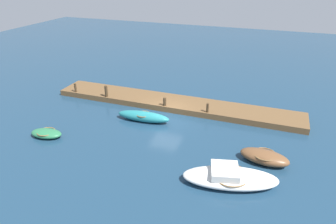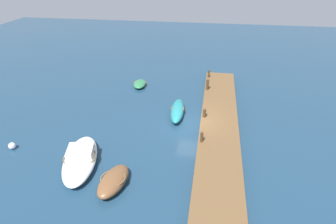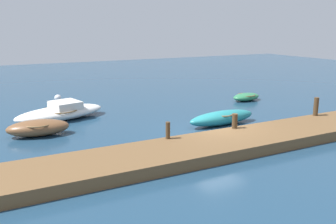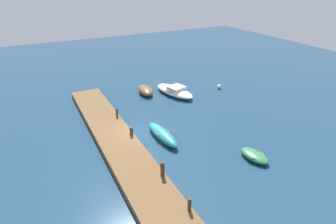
{
  "view_description": "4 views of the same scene",
  "coord_description": "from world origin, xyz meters",
  "px_view_note": "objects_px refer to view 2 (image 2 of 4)",
  "views": [
    {
      "loc": [
        -8.05,
        21.3,
        11.47
      ],
      "look_at": [
        -0.79,
        1.6,
        1.23
      ],
      "focal_mm": 32.36,
      "sensor_mm": 36.0,
      "label": 1
    },
    {
      "loc": [
        -21.29,
        -1.33,
        12.34
      ],
      "look_at": [
        0.37,
        2.14,
        0.74
      ],
      "focal_mm": 31.64,
      "sensor_mm": 36.0,
      "label": 2
    },
    {
      "loc": [
        -10.58,
        -14.86,
        5.5
      ],
      "look_at": [
        -0.93,
        3.73,
        0.52
      ],
      "focal_mm": 38.76,
      "sensor_mm": 36.0,
      "label": 3
    },
    {
      "loc": [
        19.09,
        -7.16,
        12.3
      ],
      "look_at": [
        -1.08,
        3.26,
        1.0
      ],
      "focal_mm": 29.58,
      "sensor_mm": 36.0,
      "label": 4
    }
  ],
  "objects_px": {
    "rowboat_teal": "(177,111)",
    "mooring_post_east": "(209,74)",
    "motorboat_white": "(80,159)",
    "rowboat_brown": "(113,181)",
    "mooring_post_mid_east": "(207,85)",
    "mooring_post_mid_west": "(204,113)",
    "marker_buoy": "(12,146)",
    "mooring_post_west": "(202,137)",
    "dinghy_green": "(140,84)"
  },
  "relations": [
    {
      "from": "dinghy_green",
      "to": "marker_buoy",
      "type": "xyz_separation_m",
      "value": [
        -12.7,
        6.27,
        -0.04
      ]
    },
    {
      "from": "mooring_post_mid_west",
      "to": "mooring_post_east",
      "type": "height_order",
      "value": "mooring_post_east"
    },
    {
      "from": "dinghy_green",
      "to": "mooring_post_west",
      "type": "bearing_deg",
      "value": -152.03
    },
    {
      "from": "mooring_post_mid_east",
      "to": "mooring_post_east",
      "type": "distance_m",
      "value": 3.37
    },
    {
      "from": "rowboat_teal",
      "to": "rowboat_brown",
      "type": "bearing_deg",
      "value": 161.95
    },
    {
      "from": "mooring_post_west",
      "to": "mooring_post_mid_east",
      "type": "height_order",
      "value": "mooring_post_mid_east"
    },
    {
      "from": "rowboat_teal",
      "to": "mooring_post_mid_east",
      "type": "height_order",
      "value": "mooring_post_mid_east"
    },
    {
      "from": "mooring_post_mid_west",
      "to": "mooring_post_mid_east",
      "type": "relative_size",
      "value": 0.71
    },
    {
      "from": "mooring_post_mid_west",
      "to": "marker_buoy",
      "type": "height_order",
      "value": "mooring_post_mid_west"
    },
    {
      "from": "mooring_post_east",
      "to": "marker_buoy",
      "type": "relative_size",
      "value": 1.65
    },
    {
      "from": "motorboat_white",
      "to": "dinghy_green",
      "type": "xyz_separation_m",
      "value": [
        13.59,
        -0.66,
        -0.16
      ]
    },
    {
      "from": "mooring_post_west",
      "to": "mooring_post_mid_west",
      "type": "distance_m",
      "value": 3.76
    },
    {
      "from": "mooring_post_mid_east",
      "to": "mooring_post_east",
      "type": "xyz_separation_m",
      "value": [
        3.36,
        0.0,
        -0.1
      ]
    },
    {
      "from": "rowboat_brown",
      "to": "mooring_post_mid_west",
      "type": "relative_size",
      "value": 4.4
    },
    {
      "from": "mooring_post_west",
      "to": "mooring_post_mid_west",
      "type": "bearing_deg",
      "value": 0.0
    },
    {
      "from": "dinghy_green",
      "to": "mooring_post_east",
      "type": "relative_size",
      "value": 2.98
    },
    {
      "from": "mooring_post_west",
      "to": "dinghy_green",
      "type": "bearing_deg",
      "value": 34.57
    },
    {
      "from": "motorboat_white",
      "to": "dinghy_green",
      "type": "distance_m",
      "value": 13.61
    },
    {
      "from": "motorboat_white",
      "to": "rowboat_brown",
      "type": "relative_size",
      "value": 1.79
    },
    {
      "from": "mooring_post_west",
      "to": "mooring_post_east",
      "type": "distance_m",
      "value": 12.87
    },
    {
      "from": "dinghy_green",
      "to": "mooring_post_west",
      "type": "xyz_separation_m",
      "value": [
        -10.38,
        -7.15,
        0.61
      ]
    },
    {
      "from": "mooring_post_west",
      "to": "mooring_post_mid_east",
      "type": "xyz_separation_m",
      "value": [
        9.5,
        0.0,
        0.13
      ]
    },
    {
      "from": "mooring_post_west",
      "to": "mooring_post_mid_east",
      "type": "bearing_deg",
      "value": 0.0
    },
    {
      "from": "rowboat_teal",
      "to": "mooring_post_east",
      "type": "xyz_separation_m",
      "value": [
        8.15,
        -2.36,
        0.52
      ]
    },
    {
      "from": "marker_buoy",
      "to": "mooring_post_mid_west",
      "type": "bearing_deg",
      "value": -65.61
    },
    {
      "from": "dinghy_green",
      "to": "marker_buoy",
      "type": "height_order",
      "value": "dinghy_green"
    },
    {
      "from": "motorboat_white",
      "to": "mooring_post_mid_east",
      "type": "bearing_deg",
      "value": -45.75
    },
    {
      "from": "rowboat_brown",
      "to": "mooring_post_mid_west",
      "type": "bearing_deg",
      "value": -22.2
    },
    {
      "from": "mooring_post_west",
      "to": "marker_buoy",
      "type": "relative_size",
      "value": 1.54
    },
    {
      "from": "rowboat_brown",
      "to": "mooring_post_east",
      "type": "relative_size",
      "value": 3.87
    },
    {
      "from": "motorboat_white",
      "to": "rowboat_teal",
      "type": "relative_size",
      "value": 1.31
    },
    {
      "from": "rowboat_brown",
      "to": "mooring_post_mid_east",
      "type": "distance_m",
      "value": 15.28
    },
    {
      "from": "rowboat_teal",
      "to": "dinghy_green",
      "type": "bearing_deg",
      "value": 37.24
    },
    {
      "from": "mooring_post_mid_east",
      "to": "mooring_post_mid_west",
      "type": "bearing_deg",
      "value": 180.0
    },
    {
      "from": "mooring_post_west",
      "to": "mooring_post_mid_east",
      "type": "relative_size",
      "value": 0.75
    },
    {
      "from": "rowboat_teal",
      "to": "marker_buoy",
      "type": "bearing_deg",
      "value": 119.49
    },
    {
      "from": "rowboat_teal",
      "to": "rowboat_brown",
      "type": "height_order",
      "value": "rowboat_brown"
    },
    {
      "from": "dinghy_green",
      "to": "mooring_post_mid_east",
      "type": "xyz_separation_m",
      "value": [
        -0.88,
        -7.15,
        0.74
      ]
    },
    {
      "from": "rowboat_teal",
      "to": "marker_buoy",
      "type": "relative_size",
      "value": 8.73
    },
    {
      "from": "motorboat_white",
      "to": "mooring_post_mid_west",
      "type": "xyz_separation_m",
      "value": [
        6.97,
        -7.81,
        0.43
      ]
    },
    {
      "from": "dinghy_green",
      "to": "mooring_post_mid_west",
      "type": "height_order",
      "value": "mooring_post_mid_west"
    },
    {
      "from": "motorboat_white",
      "to": "rowboat_teal",
      "type": "xyz_separation_m",
      "value": [
        7.93,
        -5.45,
        -0.04
      ]
    },
    {
      "from": "mooring_post_west",
      "to": "marker_buoy",
      "type": "height_order",
      "value": "mooring_post_west"
    },
    {
      "from": "rowboat_teal",
      "to": "marker_buoy",
      "type": "distance_m",
      "value": 13.11
    },
    {
      "from": "motorboat_white",
      "to": "mooring_post_mid_west",
      "type": "bearing_deg",
      "value": -62.43
    },
    {
      "from": "dinghy_green",
      "to": "mooring_post_mid_west",
      "type": "xyz_separation_m",
      "value": [
        -6.62,
        -7.15,
        0.59
      ]
    },
    {
      "from": "mooring_post_mid_west",
      "to": "mooring_post_east",
      "type": "bearing_deg",
      "value": 0.0
    },
    {
      "from": "mooring_post_east",
      "to": "dinghy_green",
      "type": "bearing_deg",
      "value": 109.17
    },
    {
      "from": "rowboat_brown",
      "to": "mooring_post_mid_east",
      "type": "relative_size",
      "value": 3.11
    },
    {
      "from": "motorboat_white",
      "to": "mooring_post_west",
      "type": "height_order",
      "value": "mooring_post_west"
    }
  ]
}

